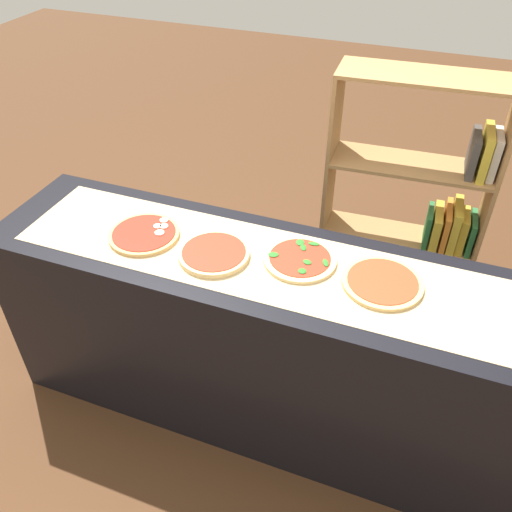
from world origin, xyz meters
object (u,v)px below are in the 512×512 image
Objects in this scene: pizza_plain_1 at (214,254)px; pizza_spinach_2 at (300,259)px; pizza_plain_3 at (382,282)px; bookshelf at (423,214)px; pizza_mozzarella_0 at (144,234)px.

pizza_spinach_2 is at bearing 15.79° from pizza_plain_1.
pizza_plain_3 is 0.22× the size of bookshelf.
bookshelf is at bearing 54.71° from pizza_plain_1.
pizza_mozzarella_0 is at bearing -177.31° from pizza_plain_3.
bookshelf is (0.42, 0.96, -0.30)m from pizza_spinach_2.
pizza_spinach_2 is 0.21× the size of bookshelf.
pizza_mozzarella_0 is 0.97× the size of pizza_plain_3.
pizza_mozzarella_0 is 0.33m from pizza_plain_1.
pizza_mozzarella_0 is 0.99m from pizza_plain_3.
pizza_plain_3 is at bearing 2.69° from pizza_mozzarella_0.
pizza_mozzarella_0 and pizza_plain_1 have the same top height.
pizza_plain_1 reaches higher than pizza_spinach_2.
pizza_spinach_2 is 0.33m from pizza_plain_3.
pizza_spinach_2 is 0.95× the size of pizza_plain_3.
pizza_mozzarella_0 is at bearing 176.31° from pizza_plain_1.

